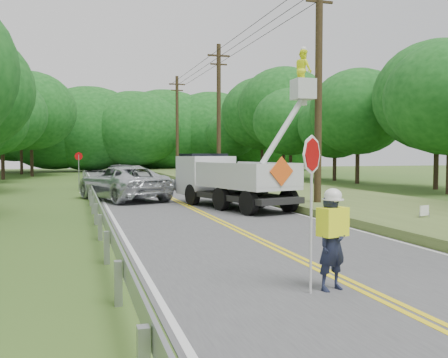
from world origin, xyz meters
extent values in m
plane|color=#3B5C25|center=(0.00, 0.00, 0.00)|extent=(140.00, 140.00, 0.00)
cube|color=#464648|center=(0.00, 14.00, 0.01)|extent=(7.20, 96.00, 0.02)
cube|color=yellow|center=(-0.10, 14.00, 0.02)|extent=(0.12, 96.00, 0.00)
cube|color=yellow|center=(0.10, 14.00, 0.02)|extent=(0.12, 96.00, 0.00)
cube|color=silver|center=(-3.45, 14.00, 0.02)|extent=(0.12, 96.00, 0.00)
cube|color=silver|center=(3.45, 14.00, 0.02)|extent=(0.12, 96.00, 0.00)
cube|color=#96999E|center=(-4.10, -2.00, 0.35)|extent=(0.12, 0.14, 0.70)
cube|color=#96999E|center=(-4.10, 1.00, 0.35)|extent=(0.12, 0.14, 0.70)
cube|color=#96999E|center=(-4.10, 4.00, 0.35)|extent=(0.12, 0.14, 0.70)
cube|color=#96999E|center=(-4.10, 7.00, 0.35)|extent=(0.12, 0.14, 0.70)
cube|color=#96999E|center=(-4.10, 10.00, 0.35)|extent=(0.12, 0.14, 0.70)
cube|color=#96999E|center=(-4.10, 13.00, 0.35)|extent=(0.12, 0.14, 0.70)
cube|color=#96999E|center=(-4.10, 16.00, 0.35)|extent=(0.12, 0.14, 0.70)
cube|color=#96999E|center=(-4.10, 19.00, 0.35)|extent=(0.12, 0.14, 0.70)
cube|color=#96999E|center=(-4.10, 22.00, 0.35)|extent=(0.12, 0.14, 0.70)
cube|color=#96999E|center=(-4.10, 25.00, 0.35)|extent=(0.12, 0.14, 0.70)
cube|color=#96999E|center=(-4.10, 28.00, 0.35)|extent=(0.12, 0.14, 0.70)
cube|color=#96999E|center=(-4.10, 31.00, 0.35)|extent=(0.12, 0.14, 0.70)
cube|color=#96999E|center=(-4.10, 34.00, 0.35)|extent=(0.12, 0.14, 0.70)
cube|color=#96999E|center=(-4.10, 37.00, 0.35)|extent=(0.12, 0.14, 0.70)
cube|color=#96999E|center=(-4.00, 15.00, 0.60)|extent=(0.05, 48.00, 0.34)
cylinder|color=black|center=(5.00, 9.00, 5.00)|extent=(0.30, 0.30, 10.00)
cube|color=black|center=(5.00, 9.00, 8.60)|extent=(1.20, 0.10, 0.10)
cylinder|color=black|center=(5.00, 24.00, 5.00)|extent=(0.30, 0.30, 10.00)
cube|color=black|center=(5.00, 24.00, 9.20)|extent=(1.60, 0.12, 0.12)
cube|color=black|center=(5.00, 24.00, 8.60)|extent=(1.20, 0.10, 0.10)
cylinder|color=black|center=(5.00, 39.00, 5.00)|extent=(0.30, 0.30, 10.00)
cube|color=black|center=(5.00, 39.00, 9.20)|extent=(1.60, 0.12, 0.12)
cube|color=black|center=(5.00, 39.00, 8.60)|extent=(1.20, 0.10, 0.10)
cylinder|color=black|center=(4.30, 17.50, 9.10)|extent=(0.03, 43.00, 0.03)
cylinder|color=black|center=(5.00, 17.50, 9.10)|extent=(0.03, 43.00, 0.03)
cylinder|color=black|center=(5.70, 17.50, 9.10)|extent=(0.03, 43.00, 0.03)
cube|color=#4C622D|center=(7.10, 14.00, 0.15)|extent=(7.00, 96.00, 0.30)
cylinder|color=#332319|center=(-11.00, 38.29, 1.69)|extent=(0.32, 0.32, 3.38)
ellipsoid|color=#114514|center=(-11.00, 38.29, 5.82)|extent=(7.89, 7.89, 6.94)
cylinder|color=#332319|center=(-8.99, 43.45, 1.91)|extent=(0.32, 0.32, 3.83)
ellipsoid|color=#114514|center=(-8.99, 43.45, 6.59)|extent=(8.93, 8.93, 7.86)
cylinder|color=#332319|center=(-10.55, 49.41, 1.96)|extent=(0.32, 0.32, 3.92)
ellipsoid|color=#114514|center=(-10.55, 49.41, 6.74)|extent=(9.14, 9.14, 8.04)
cylinder|color=#332319|center=(17.68, 17.04, 1.75)|extent=(0.32, 0.32, 3.51)
ellipsoid|color=#114514|center=(17.68, 17.04, 6.04)|extent=(8.18, 8.18, 7.20)
cylinder|color=#332319|center=(16.20, 24.01, 1.61)|extent=(0.32, 0.32, 3.23)
ellipsoid|color=#114514|center=(16.20, 24.01, 5.56)|extent=(7.53, 7.53, 6.63)
cylinder|color=#332319|center=(16.50, 28.08, 1.38)|extent=(0.32, 0.32, 2.75)
ellipsoid|color=#114514|center=(16.50, 28.08, 4.74)|extent=(6.43, 6.43, 5.65)
cylinder|color=#332319|center=(14.73, 33.25, 1.54)|extent=(0.32, 0.32, 3.09)
ellipsoid|color=#114514|center=(14.73, 33.25, 5.32)|extent=(7.20, 7.20, 6.34)
cylinder|color=#332319|center=(15.84, 37.44, 2.03)|extent=(0.32, 0.32, 4.07)
ellipsoid|color=#114514|center=(15.84, 37.44, 7.01)|extent=(9.50, 9.50, 8.36)
cylinder|color=#332319|center=(15.17, 41.88, 1.96)|extent=(0.32, 0.32, 3.93)
ellipsoid|color=#114514|center=(15.17, 41.88, 6.76)|extent=(9.16, 9.16, 8.06)
cylinder|color=#332319|center=(13.32, 47.27, 1.37)|extent=(0.32, 0.32, 2.73)
ellipsoid|color=#114514|center=(13.32, 47.27, 4.70)|extent=(6.37, 6.37, 5.61)
ellipsoid|color=#114514|center=(-12.14, 57.28, 5.50)|extent=(11.15, 8.36, 8.36)
ellipsoid|color=#114514|center=(-7.32, 56.41, 5.50)|extent=(13.92, 10.44, 10.44)
ellipsoid|color=#114514|center=(-2.99, 56.15, 5.50)|extent=(14.40, 10.80, 10.80)
ellipsoid|color=#114514|center=(2.46, 54.40, 5.50)|extent=(12.77, 9.57, 9.57)
ellipsoid|color=#114514|center=(7.06, 57.79, 5.50)|extent=(14.84, 11.13, 11.13)
ellipsoid|color=#114514|center=(13.51, 56.98, 5.50)|extent=(14.36, 10.77, 10.77)
ellipsoid|color=#114514|center=(17.44, 56.09, 5.50)|extent=(11.77, 8.82, 8.82)
ellipsoid|color=#114514|center=(22.13, 54.07, 5.50)|extent=(15.73, 11.79, 11.79)
imported|color=#191E33|center=(-0.53, -2.22, 0.83)|extent=(0.67, 0.54, 1.61)
cube|color=#DFEE1A|center=(-0.53, -2.22, 1.19)|extent=(0.56, 0.43, 0.49)
ellipsoid|color=white|center=(-0.53, -2.22, 1.64)|extent=(0.30, 0.30, 0.24)
cylinder|color=#B7B7B7|center=(-0.98, -2.30, 1.15)|extent=(0.04, 0.04, 2.26)
cylinder|color=#A00608|center=(-0.98, -2.30, 2.33)|extent=(0.52, 0.43, 0.65)
cylinder|color=black|center=(1.50, 7.75, 0.49)|extent=(0.54, 0.98, 0.94)
cylinder|color=black|center=(3.38, 8.28, 0.49)|extent=(0.54, 0.98, 0.94)
cylinder|color=black|center=(0.97, 9.63, 0.49)|extent=(0.54, 0.98, 0.94)
cylinder|color=black|center=(2.85, 10.16, 0.49)|extent=(0.54, 0.98, 0.94)
cylinder|color=black|center=(0.31, 11.98, 0.49)|extent=(0.54, 0.98, 0.94)
cylinder|color=black|center=(2.19, 12.51, 0.49)|extent=(0.54, 0.98, 0.94)
cube|color=black|center=(1.83, 10.18, 0.56)|extent=(3.67, 6.57, 0.24)
cube|color=silver|center=(2.01, 9.52, 1.05)|extent=(3.38, 4.93, 0.21)
cube|color=silver|center=(0.95, 9.22, 1.53)|extent=(1.27, 4.34, 0.88)
cube|color=silver|center=(3.08, 9.82, 1.53)|extent=(1.27, 4.34, 0.88)
cube|color=silver|center=(2.62, 7.38, 1.53)|extent=(2.18, 0.66, 0.88)
cube|color=silver|center=(1.11, 12.72, 1.34)|extent=(2.62, 2.38, 1.76)
cube|color=black|center=(1.06, 12.91, 1.97)|extent=(2.22, 1.75, 0.73)
cube|color=silver|center=(2.30, 8.49, 1.53)|extent=(1.08, 1.08, 0.78)
cube|color=silver|center=(4.30, 9.00, 4.98)|extent=(0.83, 0.83, 0.83)
imported|color=#DFEE1A|center=(4.30, 9.00, 5.77)|extent=(0.62, 0.80, 1.65)
cube|color=#EE5717|center=(2.63, 7.31, 1.68)|extent=(1.07, 0.34, 1.11)
imported|color=silver|center=(-2.49, 15.35, 0.86)|extent=(4.72, 6.67, 1.69)
imported|color=#313438|center=(-1.93, 23.39, 0.82)|extent=(2.31, 5.54, 1.60)
cylinder|color=#96999E|center=(-4.55, 22.67, 1.13)|extent=(0.06, 0.06, 2.27)
cylinder|color=#A00608|center=(-4.55, 22.67, 2.17)|extent=(0.50, 0.16, 0.52)
cube|color=white|center=(6.00, 3.59, 0.52)|extent=(0.45, 0.18, 0.33)
cylinder|color=#96999E|center=(5.81, 3.59, 0.23)|extent=(0.02, 0.02, 0.47)
cylinder|color=#96999E|center=(6.19, 3.59, 0.23)|extent=(0.02, 0.02, 0.47)
camera|label=1|loc=(-4.69, -9.67, 2.36)|focal=39.61mm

